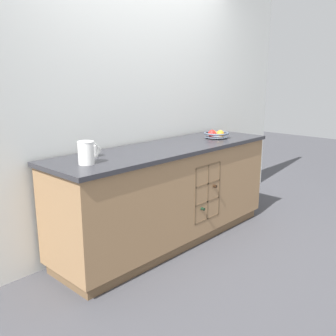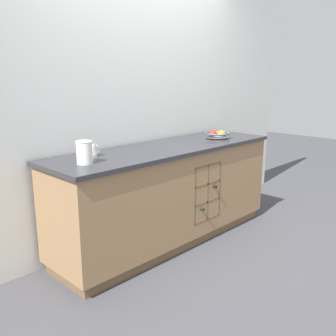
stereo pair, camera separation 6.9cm
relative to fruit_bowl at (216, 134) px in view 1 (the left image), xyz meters
The scene contains 6 objects.
ground_plane 1.14m from the fruit_bowl, behind, with size 14.00×14.00×0.00m, color #424247.
back_wall 0.85m from the fruit_bowl, 148.30° to the left, with size 4.65×0.06×2.55m, color silver.
kitchen_island 0.82m from the fruit_bowl, behind, with size 2.29×0.66×0.89m.
fruit_bowl is the anchor object (origin of this frame).
white_pitcher 1.55m from the fruit_bowl, behind, with size 0.17×0.12×0.16m.
ceramic_mug 1.38m from the fruit_bowl, behind, with size 0.11×0.08×0.09m.
Camera 1 is at (-2.37, -2.22, 1.49)m, focal length 40.00 mm.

